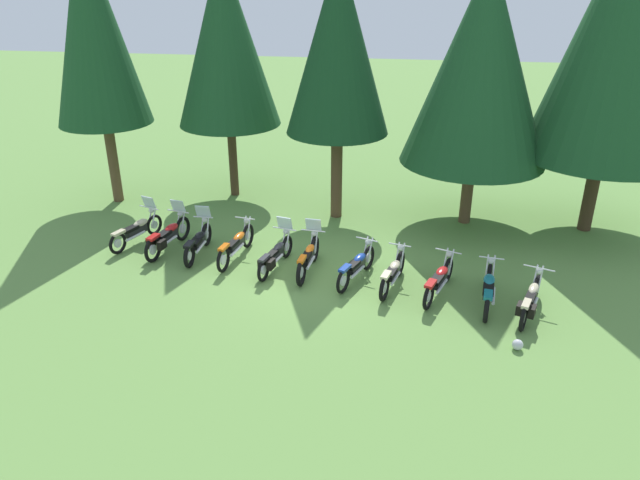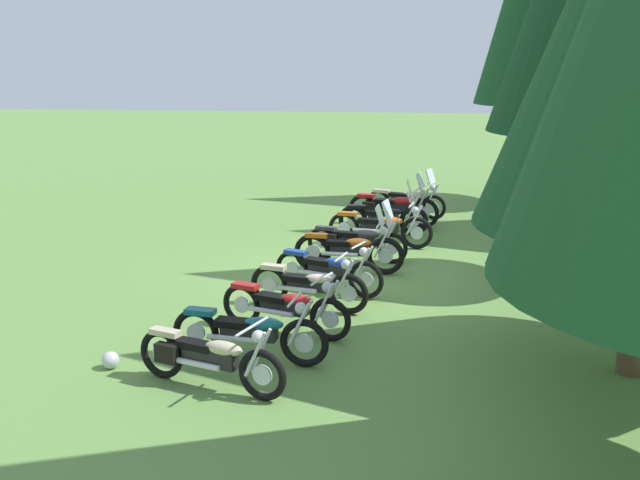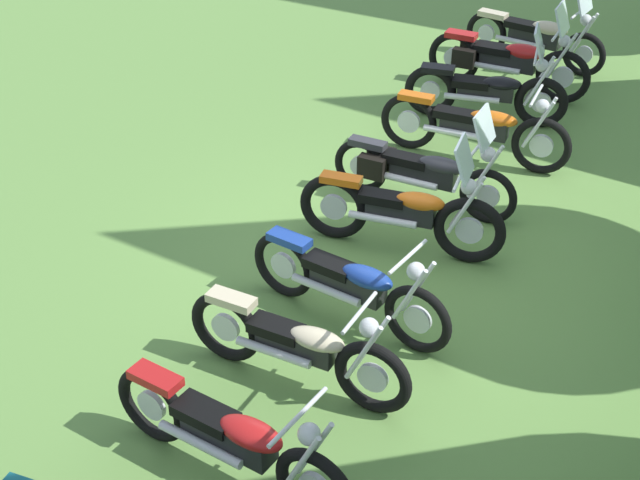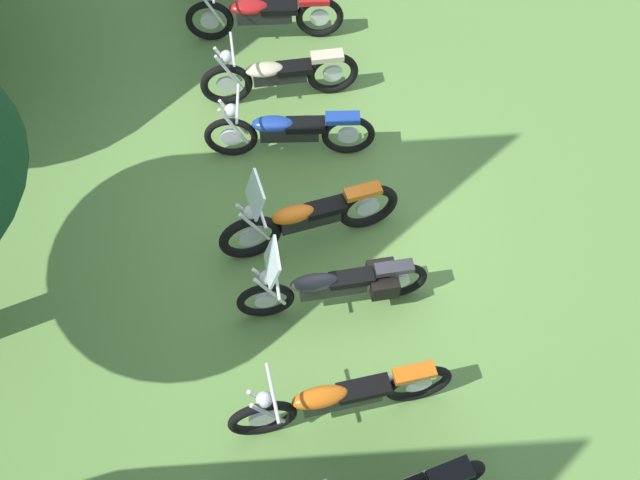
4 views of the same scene
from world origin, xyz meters
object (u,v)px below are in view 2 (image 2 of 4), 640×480
motorcycle_7 (309,285)px  dropped_helmet (111,360)px  motorcycle_1 (392,207)px  motorcycle_8 (285,306)px  motorcycle_2 (384,217)px  motorcycle_4 (355,240)px  motorcycle_5 (350,250)px  motorcycle_9 (250,332)px  motorcycle_6 (329,269)px  motorcycle_0 (407,200)px  motorcycle_10 (207,357)px  motorcycle_3 (381,227)px

motorcycle_7 → dropped_helmet: 3.81m
motorcycle_1 → motorcycle_8: motorcycle_1 is taller
motorcycle_2 → motorcycle_4: size_ratio=1.00×
motorcycle_5 → dropped_helmet: bearing=-114.5°
motorcycle_7 → motorcycle_8: size_ratio=0.97×
motorcycle_7 → motorcycle_2: bearing=93.4°
motorcycle_5 → motorcycle_9: 4.89m
motorcycle_6 → motorcycle_9: (3.40, -0.79, 0.00)m
motorcycle_1 → motorcycle_8: size_ratio=1.06×
motorcycle_0 → motorcycle_2: bearing=-84.3°
motorcycle_9 → dropped_helmet: (0.48, -1.92, -0.33)m
motorcycle_6 → motorcycle_0: bearing=99.7°
motorcycle_7 → motorcycle_10: bearing=-91.1°
motorcycle_1 → motorcycle_10: bearing=-90.1°
motorcycle_4 → dropped_helmet: bearing=-103.0°
motorcycle_6 → dropped_helmet: bearing=-103.7°
motorcycle_5 → motorcycle_10: motorcycle_5 is taller
motorcycle_4 → motorcycle_8: motorcycle_4 is taller
motorcycle_5 → motorcycle_6: motorcycle_5 is taller
motorcycle_3 → motorcycle_4: (1.26, -0.49, -0.01)m
motorcycle_0 → motorcycle_7: (7.87, -1.64, -0.03)m
motorcycle_3 → dropped_helmet: motorcycle_3 is taller
motorcycle_7 → motorcycle_0: bearing=92.5°
motorcycle_4 → motorcycle_7: size_ratio=1.02×
motorcycle_6 → motorcycle_4: bearing=103.2°
motorcycle_3 → motorcycle_7: (4.57, -1.06, -0.02)m
motorcycle_1 → motorcycle_4: 3.50m
motorcycle_6 → motorcycle_9: 3.49m
motorcycle_5 → motorcycle_7: bearing=-97.5°
motorcycle_6 → dropped_helmet: motorcycle_6 is taller
motorcycle_9 → motorcycle_4: bearing=86.9°
motorcycle_0 → motorcycle_9: motorcycle_0 is taller
motorcycle_5 → motorcycle_7: (2.36, -0.53, -0.04)m
motorcycle_1 → motorcycle_9: bearing=-89.1°
motorcycle_3 → motorcycle_10: motorcycle_3 is taller
motorcycle_10 → dropped_helmet: 1.64m
motorcycle_1 → motorcycle_6: motorcycle_1 is taller
motorcycle_4 → motorcycle_9: motorcycle_4 is taller
motorcycle_7 → motorcycle_5: bearing=91.6°
motorcycle_2 → motorcycle_10: size_ratio=0.99×
motorcycle_4 → motorcycle_1: bearing=91.6°
motorcycle_6 → motorcycle_8: 2.24m
motorcycle_1 → motorcycle_5: bearing=-87.4°
motorcycle_1 → dropped_helmet: motorcycle_1 is taller
motorcycle_8 → motorcycle_9: size_ratio=0.93×
motorcycle_6 → motorcycle_9: motorcycle_9 is taller
motorcycle_0 → motorcycle_6: size_ratio=1.01×
motorcycle_2 → dropped_helmet: 9.35m
motorcycle_9 → motorcycle_10: size_ratio=1.08×
motorcycle_3 → motorcycle_6: 3.68m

